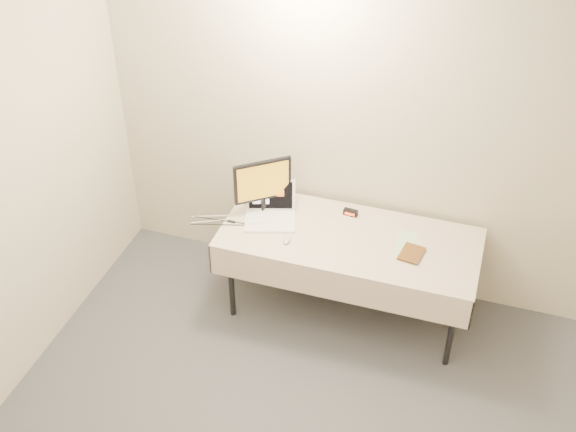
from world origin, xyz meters
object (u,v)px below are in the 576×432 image
(laptop, at_px, (270,211))
(book, at_px, (403,240))
(table, at_px, (349,244))
(monitor, at_px, (263,183))

(laptop, height_order, book, laptop)
(table, distance_m, book, 0.42)
(book, bearing_deg, laptop, -176.24)
(book, bearing_deg, table, -178.03)
(monitor, relative_size, book, 2.23)
(monitor, bearing_deg, table, -45.61)
(table, bearing_deg, laptop, 175.56)
(table, xyz_separation_m, monitor, (-0.69, 0.09, 0.32))
(laptop, bearing_deg, table, -21.33)
(monitor, distance_m, book, 1.10)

